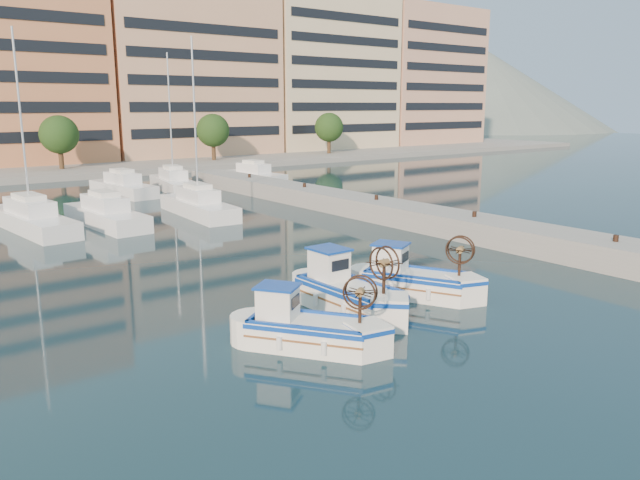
{
  "coord_description": "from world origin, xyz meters",
  "views": [
    {
      "loc": [
        -14.26,
        -15.78,
        7.23
      ],
      "look_at": [
        1.72,
        5.23,
        1.5
      ],
      "focal_mm": 35.0,
      "sensor_mm": 36.0,
      "label": 1
    }
  ],
  "objects": [
    {
      "name": "fishing_boat_b",
      "position": [
        -0.61,
        0.58,
        0.75
      ],
      "size": [
        1.86,
        4.37,
        2.71
      ],
      "rotation": [
        0.0,
        0.0,
        0.02
      ],
      "color": "white",
      "rests_on": "ground"
    },
    {
      "name": "ground",
      "position": [
        0.0,
        0.0,
        0.0
      ],
      "size": [
        300.0,
        300.0,
        0.0
      ],
      "primitive_type": "plane",
      "color": "#172F3D",
      "rests_on": "ground"
    },
    {
      "name": "fishing_boat_c",
      "position": [
        2.56,
        0.4,
        0.7
      ],
      "size": [
        3.25,
        4.21,
        2.54
      ],
      "rotation": [
        0.0,
        0.0,
        0.47
      ],
      "color": "white",
      "rests_on": "ground"
    },
    {
      "name": "quay",
      "position": [
        13.0,
        8.0,
        0.6
      ],
      "size": [
        3.0,
        60.0,
        1.2
      ],
      "primitive_type": "cube",
      "color": "gray",
      "rests_on": "ground"
    },
    {
      "name": "waterfront",
      "position": [
        9.23,
        65.04,
        11.1
      ],
      "size": [
        180.0,
        40.0,
        25.6
      ],
      "color": "gray",
      "rests_on": "ground"
    },
    {
      "name": "hill_east",
      "position": [
        140.0,
        110.0,
        0.0
      ],
      "size": [
        160.0,
        160.0,
        50.0
      ],
      "primitive_type": "cone",
      "color": "slate",
      "rests_on": "ground"
    },
    {
      "name": "yacht_marina",
      "position": [
        -3.07,
        27.93,
        0.53
      ],
      "size": [
        36.23,
        22.83,
        11.5
      ],
      "color": "white",
      "rests_on": "ground"
    },
    {
      "name": "fishing_boat_a",
      "position": [
        -3.82,
        -1.36,
        0.67
      ],
      "size": [
        3.44,
        3.92,
        2.42
      ],
      "rotation": [
        0.0,
        0.0,
        0.62
      ],
      "color": "white",
      "rests_on": "ground"
    }
  ]
}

